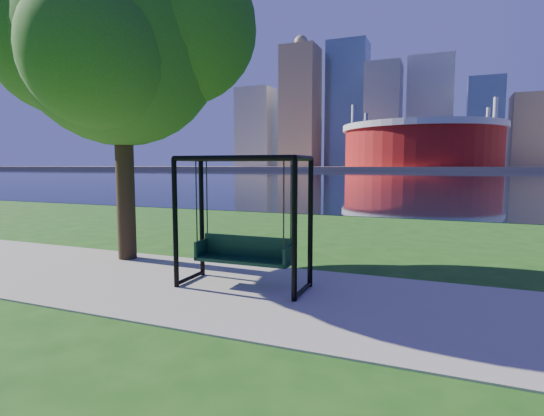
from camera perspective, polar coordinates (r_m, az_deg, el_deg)
The scene contains 8 objects.
ground at distance 8.22m, azimuth 0.76°, elevation -10.69°, with size 900.00×900.00×0.00m, color #1E5114.
path at distance 7.77m, azimuth -0.62°, elevation -11.54°, with size 120.00×4.00×0.03m, color #9E937F.
river at distance 109.40m, azimuth 20.83°, elevation 4.08°, with size 900.00×180.00×0.02m, color black.
far_bank at distance 313.35m, azimuth 21.85°, elevation 5.01°, with size 900.00×228.00×2.00m, color #937F60.
stadium at distance 242.97m, azimuth 19.43°, elevation 8.15°, with size 83.00×83.00×32.00m.
skyline at distance 328.53m, azimuth 21.34°, elevation 11.14°, with size 392.00×66.00×96.50m.
swing at distance 8.00m, azimuth -3.83°, elevation -2.28°, with size 2.46×1.10×2.50m.
park_tree at distance 11.45m, azimuth -19.73°, elevation 20.66°, with size 6.19×5.59×7.69m.
Camera 1 is at (2.89, -7.34, 2.31)m, focal length 28.00 mm.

